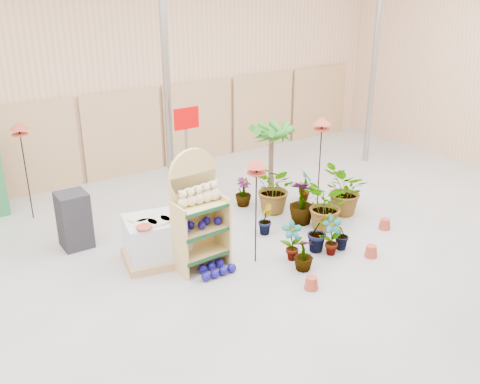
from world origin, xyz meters
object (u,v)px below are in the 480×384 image
(potted_plant_2, at_px, (327,206))
(display_shelf, at_px, (196,214))
(pallet_stack, at_px, (157,240))
(bird_table_front, at_px, (256,166))

(potted_plant_2, bearing_deg, display_shelf, 175.25)
(display_shelf, distance_m, pallet_stack, 0.87)
(bird_table_front, height_order, potted_plant_2, bird_table_front)
(pallet_stack, xyz_separation_m, potted_plant_2, (3.12, -0.70, 0.10))
(pallet_stack, height_order, potted_plant_2, potted_plant_2)
(display_shelf, xyz_separation_m, potted_plant_2, (2.62, -0.22, -0.42))
(display_shelf, height_order, bird_table_front, display_shelf)
(display_shelf, height_order, pallet_stack, display_shelf)
(display_shelf, bearing_deg, bird_table_front, -30.65)
(pallet_stack, bearing_deg, bird_table_front, -23.52)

